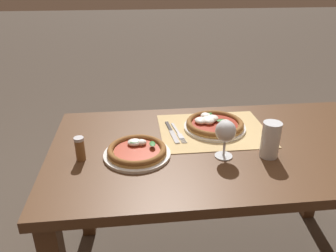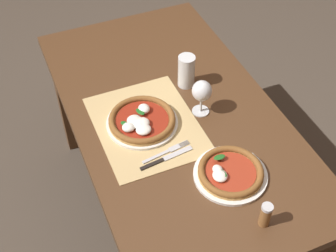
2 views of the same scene
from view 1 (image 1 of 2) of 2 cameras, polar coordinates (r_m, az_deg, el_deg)
The scene contains 9 objects.
dining_table at distance 1.46m, azimuth 9.71°, elevation -6.60°, with size 1.47×0.81×0.74m.
paper_placemat at distance 1.51m, azimuth 7.85°, elevation -0.73°, with size 0.48×0.39×0.00m, color tan.
pizza_near at distance 1.52m, azimuth 8.03°, elevation 0.33°, with size 0.28×0.28×0.05m.
pizza_far at distance 1.30m, azimuth -5.41°, elevation -4.38°, with size 0.27×0.27×0.05m.
wine_glass at distance 1.27m, azimuth 9.98°, elevation -1.15°, with size 0.08×0.08×0.16m.
pint_glass at distance 1.33m, azimuth 17.40°, elevation -2.41°, with size 0.07×0.07×0.15m.
fork at distance 1.47m, azimuth 1.80°, elevation -1.20°, with size 0.05×0.20×0.00m.
knife at distance 1.47m, azimuth 0.66°, elevation -1.06°, with size 0.04×0.22×0.01m.
pepper_shaker at distance 1.30m, azimuth -15.08°, elevation -3.84°, with size 0.04×0.04×0.10m.
Camera 1 is at (0.38, 1.18, 1.41)m, focal length 35.00 mm.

